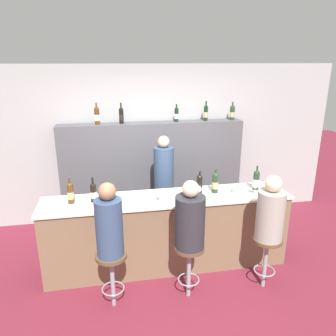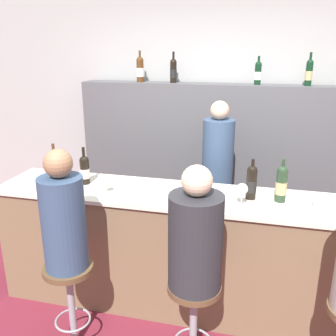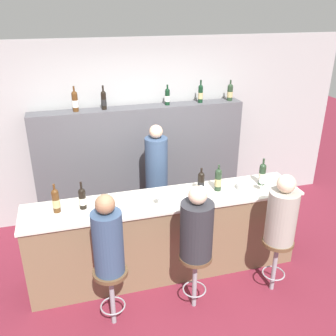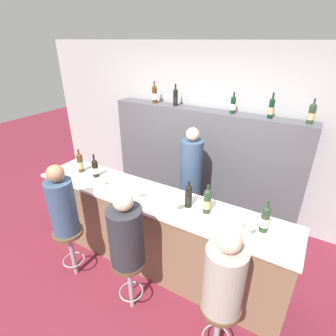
% 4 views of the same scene
% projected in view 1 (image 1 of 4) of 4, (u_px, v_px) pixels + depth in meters
% --- Properties ---
extents(ground_plane, '(16.00, 16.00, 0.00)m').
position_uv_depth(ground_plane, '(172.00, 277.00, 4.20)').
color(ground_plane, maroon).
extents(wall_back, '(6.40, 0.05, 2.60)m').
position_uv_depth(wall_back, '(150.00, 144.00, 5.54)').
color(wall_back, '#9E9E9E').
rests_on(wall_back, ground_plane).
extents(bar_counter, '(3.17, 0.60, 0.99)m').
position_uv_depth(bar_counter, '(168.00, 232.00, 4.31)').
color(bar_counter, brown).
rests_on(bar_counter, ground_plane).
extents(back_bar_cabinet, '(2.97, 0.28, 1.71)m').
position_uv_depth(back_bar_cabinet, '(153.00, 173.00, 5.47)').
color(back_bar_cabinet, '#4C4C51').
rests_on(back_bar_cabinet, ground_plane).
extents(wine_bottle_counter_0, '(0.08, 0.08, 0.32)m').
position_uv_depth(wine_bottle_counter_0, '(70.00, 193.00, 3.94)').
color(wine_bottle_counter_0, '#4C2D14').
rests_on(wine_bottle_counter_0, bar_counter).
extents(wine_bottle_counter_1, '(0.08, 0.08, 0.31)m').
position_uv_depth(wine_bottle_counter_1, '(93.00, 192.00, 3.99)').
color(wine_bottle_counter_1, black).
rests_on(wine_bottle_counter_1, bar_counter).
extents(wine_bottle_counter_2, '(0.08, 0.08, 0.31)m').
position_uv_depth(wine_bottle_counter_2, '(199.00, 184.00, 4.22)').
color(wine_bottle_counter_2, black).
rests_on(wine_bottle_counter_2, bar_counter).
extents(wine_bottle_counter_3, '(0.08, 0.08, 0.32)m').
position_uv_depth(wine_bottle_counter_3, '(215.00, 183.00, 4.26)').
color(wine_bottle_counter_3, '#233823').
rests_on(wine_bottle_counter_3, bar_counter).
extents(wine_bottle_counter_4, '(0.08, 0.08, 0.33)m').
position_uv_depth(wine_bottle_counter_4, '(256.00, 180.00, 4.35)').
color(wine_bottle_counter_4, '#233823').
rests_on(wine_bottle_counter_4, bar_counter).
extents(wine_bottle_backbar_0, '(0.08, 0.08, 0.33)m').
position_uv_depth(wine_bottle_backbar_0, '(97.00, 115.00, 5.01)').
color(wine_bottle_backbar_0, '#4C2D14').
rests_on(wine_bottle_backbar_0, back_bar_cabinet).
extents(wine_bottle_backbar_1, '(0.07, 0.07, 0.32)m').
position_uv_depth(wine_bottle_backbar_1, '(121.00, 115.00, 5.08)').
color(wine_bottle_backbar_1, black).
rests_on(wine_bottle_backbar_1, back_bar_cabinet).
extents(wine_bottle_backbar_2, '(0.07, 0.07, 0.28)m').
position_uv_depth(wine_bottle_backbar_2, '(176.00, 114.00, 5.24)').
color(wine_bottle_backbar_2, black).
rests_on(wine_bottle_backbar_2, back_bar_cabinet).
extents(wine_bottle_backbar_3, '(0.07, 0.07, 0.32)m').
position_uv_depth(wine_bottle_backbar_3, '(206.00, 113.00, 5.32)').
color(wine_bottle_backbar_3, black).
rests_on(wine_bottle_backbar_3, back_bar_cabinet).
extents(wine_bottle_backbar_4, '(0.08, 0.08, 0.30)m').
position_uv_depth(wine_bottle_backbar_4, '(232.00, 112.00, 5.40)').
color(wine_bottle_backbar_4, '#233823').
rests_on(wine_bottle_backbar_4, back_bar_cabinet).
extents(wine_glass_0, '(0.07, 0.07, 0.13)m').
position_uv_depth(wine_glass_0, '(115.00, 198.00, 3.90)').
color(wine_glass_0, silver).
rests_on(wine_glass_0, bar_counter).
extents(wine_glass_1, '(0.08, 0.08, 0.15)m').
position_uv_depth(wine_glass_1, '(160.00, 193.00, 3.99)').
color(wine_glass_1, silver).
rests_on(wine_glass_1, bar_counter).
extents(wine_glass_2, '(0.08, 0.08, 0.17)m').
position_uv_depth(wine_glass_2, '(198.00, 189.00, 4.07)').
color(wine_glass_2, silver).
rests_on(wine_glass_2, bar_counter).
extents(wine_glass_3, '(0.08, 0.08, 0.17)m').
position_uv_depth(wine_glass_3, '(255.00, 186.00, 4.20)').
color(wine_glass_3, silver).
rests_on(wine_glass_3, bar_counter).
extents(metal_bowl, '(0.19, 0.19, 0.07)m').
position_uv_depth(metal_bowl, '(239.00, 190.00, 4.29)').
color(metal_bowl, '#B7B7BC').
rests_on(metal_bowl, bar_counter).
extents(tasting_menu, '(0.21, 0.30, 0.00)m').
position_uv_depth(tasting_menu, '(182.00, 201.00, 4.04)').
color(tasting_menu, white).
rests_on(tasting_menu, bar_counter).
extents(bar_stool_left, '(0.34, 0.34, 0.66)m').
position_uv_depth(bar_stool_left, '(112.00, 266.00, 3.57)').
color(bar_stool_left, gray).
rests_on(bar_stool_left, ground_plane).
extents(guest_seated_left, '(0.29, 0.29, 0.82)m').
position_uv_depth(guest_seated_left, '(109.00, 224.00, 3.41)').
color(guest_seated_left, '#334766').
rests_on(guest_seated_left, bar_stool_left).
extents(bar_stool_middle, '(0.34, 0.34, 0.66)m').
position_uv_depth(bar_stool_middle, '(189.00, 258.00, 3.72)').
color(bar_stool_middle, gray).
rests_on(bar_stool_middle, ground_plane).
extents(guest_seated_middle, '(0.33, 0.33, 0.78)m').
position_uv_depth(guest_seated_middle, '(190.00, 219.00, 3.57)').
color(guest_seated_middle, '#28282D').
rests_on(guest_seated_middle, bar_stool_middle).
extents(bar_stool_right, '(0.34, 0.34, 0.66)m').
position_uv_depth(bar_stool_right, '(267.00, 249.00, 3.89)').
color(bar_stool_right, gray).
rests_on(bar_stool_right, ground_plane).
extents(guest_seated_right, '(0.32, 0.32, 0.78)m').
position_uv_depth(guest_seated_right, '(271.00, 212.00, 3.73)').
color(guest_seated_right, gray).
rests_on(guest_seated_right, bar_stool_right).
extents(bartender, '(0.30, 0.30, 1.61)m').
position_uv_depth(bartender, '(164.00, 191.00, 4.99)').
color(bartender, '#334766').
rests_on(bartender, ground_plane).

